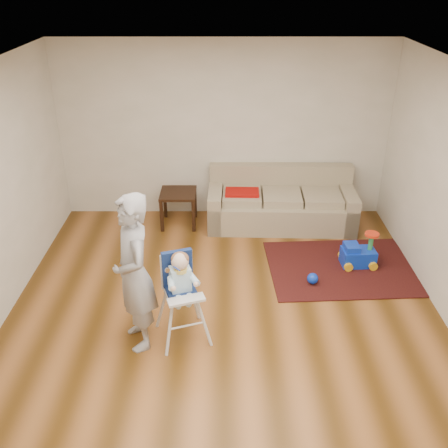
{
  "coord_description": "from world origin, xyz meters",
  "views": [
    {
      "loc": [
        -0.0,
        -4.57,
        3.62
      ],
      "look_at": [
        0.0,
        0.4,
        1.0
      ],
      "focal_mm": 40.0,
      "sensor_mm": 36.0,
      "label": 1
    }
  ],
  "objects_px": {
    "high_chair": "(182,298)",
    "ride_on_toy": "(359,249)",
    "side_table": "(179,208)",
    "toy_ball": "(313,279)",
    "adult": "(134,274)",
    "sofa": "(281,199)"
  },
  "relations": [
    {
      "from": "high_chair",
      "to": "ride_on_toy",
      "type": "bearing_deg",
      "value": 14.25
    },
    {
      "from": "side_table",
      "to": "toy_ball",
      "type": "relative_size",
      "value": 3.79
    },
    {
      "from": "side_table",
      "to": "high_chair",
      "type": "distance_m",
      "value": 2.65
    },
    {
      "from": "high_chair",
      "to": "adult",
      "type": "height_order",
      "value": "adult"
    },
    {
      "from": "side_table",
      "to": "ride_on_toy",
      "type": "height_order",
      "value": "side_table"
    },
    {
      "from": "ride_on_toy",
      "to": "high_chair",
      "type": "relative_size",
      "value": 0.45
    },
    {
      "from": "high_chair",
      "to": "sofa",
      "type": "bearing_deg",
      "value": 45.03
    },
    {
      "from": "adult",
      "to": "toy_ball",
      "type": "bearing_deg",
      "value": 95.2
    },
    {
      "from": "side_table",
      "to": "high_chair",
      "type": "height_order",
      "value": "high_chair"
    },
    {
      "from": "ride_on_toy",
      "to": "toy_ball",
      "type": "height_order",
      "value": "ride_on_toy"
    },
    {
      "from": "side_table",
      "to": "adult",
      "type": "xyz_separation_m",
      "value": [
        -0.21,
        -2.71,
        0.59
      ]
    },
    {
      "from": "toy_ball",
      "to": "adult",
      "type": "bearing_deg",
      "value": -152.45
    },
    {
      "from": "sofa",
      "to": "adult",
      "type": "xyz_separation_m",
      "value": [
        -1.77,
        -2.69,
        0.43
      ]
    },
    {
      "from": "side_table",
      "to": "toy_ball",
      "type": "distance_m",
      "value": 2.46
    },
    {
      "from": "sofa",
      "to": "high_chair",
      "type": "distance_m",
      "value": 2.93
    },
    {
      "from": "side_table",
      "to": "adult",
      "type": "bearing_deg",
      "value": -94.39
    },
    {
      "from": "sofa",
      "to": "high_chair",
      "type": "xyz_separation_m",
      "value": [
        -1.32,
        -2.62,
        0.08
      ]
    },
    {
      "from": "sofa",
      "to": "side_table",
      "type": "distance_m",
      "value": 1.57
    },
    {
      "from": "sofa",
      "to": "adult",
      "type": "bearing_deg",
      "value": -121.54
    },
    {
      "from": "toy_ball",
      "to": "adult",
      "type": "relative_size",
      "value": 0.08
    },
    {
      "from": "sofa",
      "to": "ride_on_toy",
      "type": "distance_m",
      "value": 1.52
    },
    {
      "from": "ride_on_toy",
      "to": "adult",
      "type": "distance_m",
      "value": 3.14
    }
  ]
}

